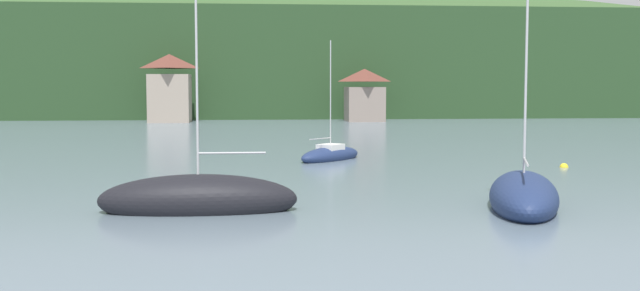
{
  "coord_description": "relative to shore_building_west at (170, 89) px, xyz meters",
  "views": [
    {
      "loc": [
        -2.67,
        19.74,
        4.92
      ],
      "look_at": [
        0.0,
        48.05,
        2.63
      ],
      "focal_mm": 43.17,
      "sensor_mm": 36.0,
      "label": 1
    }
  ],
  "objects": [
    {
      "name": "sailboat_mid_4",
      "position": [
        20.83,
        -70.61,
        -3.78
      ],
      "size": [
        5.06,
        8.76,
        9.94
      ],
      "rotation": [
        0.0,
        0.0,
        1.26
      ],
      "color": "navy",
      "rests_on": "ground_plane"
    },
    {
      "name": "shore_building_westcentral",
      "position": [
        25.17,
        -0.23,
        -0.87
      ],
      "size": [
        5.01,
        5.57,
        6.86
      ],
      "color": "gray",
      "rests_on": "ground_plane"
    },
    {
      "name": "wooded_hillside",
      "position": [
        15.81,
        39.24,
        2.39
      ],
      "size": [
        352.0,
        59.58,
        34.63
      ],
      "color": "#264223",
      "rests_on": "ground_plane"
    },
    {
      "name": "shore_building_west",
      "position": [
        0.0,
        0.0,
        0.0
      ],
      "size": [
        5.42,
        6.06,
        8.69
      ],
      "color": "gray",
      "rests_on": "ground_plane"
    },
    {
      "name": "mooring_buoy_mid",
      "position": [
        28.47,
        -56.56,
        -4.22
      ],
      "size": [
        0.5,
        0.5,
        0.5
      ],
      "primitive_type": "sphere",
      "color": "yellow",
      "rests_on": "ground_plane"
    },
    {
      "name": "sailboat_far_1",
      "position": [
        15.23,
        -50.89,
        -3.9
      ],
      "size": [
        5.15,
        5.48,
        8.01
      ],
      "rotation": [
        0.0,
        0.0,
        0.84
      ],
      "color": "navy",
      "rests_on": "ground_plane"
    },
    {
      "name": "sailboat_mid_2",
      "position": [
        8.0,
        -70.39,
        -3.75
      ],
      "size": [
        7.66,
        2.53,
        12.02
      ],
      "rotation": [
        0.0,
        0.0,
        3.15
      ],
      "color": "black",
      "rests_on": "ground_plane"
    }
  ]
}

